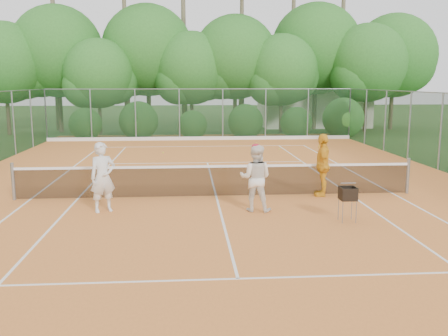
# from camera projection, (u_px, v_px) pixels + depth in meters

# --- Properties ---
(ground) EXTENTS (120.00, 120.00, 0.00)m
(ground) POSITION_uv_depth(u_px,v_px,m) (216.00, 197.00, 15.06)
(ground) COLOR #264719
(ground) RESTS_ON ground
(clay_court) EXTENTS (18.00, 36.00, 0.02)m
(clay_court) POSITION_uv_depth(u_px,v_px,m) (216.00, 197.00, 15.06)
(clay_court) COLOR orange
(clay_court) RESTS_ON ground
(club_building) EXTENTS (8.00, 5.00, 3.00)m
(club_building) POSITION_uv_depth(u_px,v_px,m) (313.00, 107.00, 39.05)
(club_building) COLOR beige
(club_building) RESTS_ON ground
(tennis_net) EXTENTS (11.97, 0.10, 1.10)m
(tennis_net) POSITION_uv_depth(u_px,v_px,m) (216.00, 180.00, 14.97)
(tennis_net) COLOR gray
(tennis_net) RESTS_ON clay_court
(player_white) EXTENTS (0.81, 0.70, 1.86)m
(player_white) POSITION_uv_depth(u_px,v_px,m) (103.00, 177.00, 13.16)
(player_white) COLOR silver
(player_white) RESTS_ON clay_court
(player_center_grp) EXTENTS (1.02, 0.89, 1.82)m
(player_center_grp) POSITION_uv_depth(u_px,v_px,m) (256.00, 178.00, 13.25)
(player_center_grp) COLOR white
(player_center_grp) RESTS_ON clay_court
(player_yellow) EXTENTS (0.68, 1.18, 1.89)m
(player_yellow) POSITION_uv_depth(u_px,v_px,m) (322.00, 165.00, 15.04)
(player_yellow) COLOR gold
(player_yellow) RESTS_ON clay_court
(ball_hopper) EXTENTS (0.38, 0.38, 0.87)m
(ball_hopper) POSITION_uv_depth(u_px,v_px,m) (348.00, 194.00, 12.26)
(ball_hopper) COLOR gray
(ball_hopper) RESTS_ON clay_court
(stray_ball_a) EXTENTS (0.07, 0.07, 0.07)m
(stray_ball_a) POSITION_uv_depth(u_px,v_px,m) (163.00, 153.00, 24.13)
(stray_ball_a) COLOR yellow
(stray_ball_a) RESTS_ON clay_court
(stray_ball_b) EXTENTS (0.07, 0.07, 0.07)m
(stray_ball_b) POSITION_uv_depth(u_px,v_px,m) (256.00, 143.00, 27.97)
(stray_ball_b) COLOR gold
(stray_ball_b) RESTS_ON clay_court
(stray_ball_c) EXTENTS (0.07, 0.07, 0.07)m
(stray_ball_c) POSITION_uv_depth(u_px,v_px,m) (279.00, 149.00, 25.48)
(stray_ball_c) COLOR gold
(stray_ball_c) RESTS_ON clay_court
(court_markings) EXTENTS (11.03, 23.83, 0.01)m
(court_markings) POSITION_uv_depth(u_px,v_px,m) (216.00, 196.00, 15.05)
(court_markings) COLOR white
(court_markings) RESTS_ON clay_court
(fence_back) EXTENTS (18.07, 0.07, 3.00)m
(fence_back) POSITION_uv_depth(u_px,v_px,m) (201.00, 115.00, 29.54)
(fence_back) COLOR #19381E
(fence_back) RESTS_ON clay_court
(tropical_treeline) EXTENTS (32.10, 8.49, 15.03)m
(tropical_treeline) POSITION_uv_depth(u_px,v_px,m) (219.00, 57.00, 34.16)
(tropical_treeline) COLOR brown
(tropical_treeline) RESTS_ON ground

